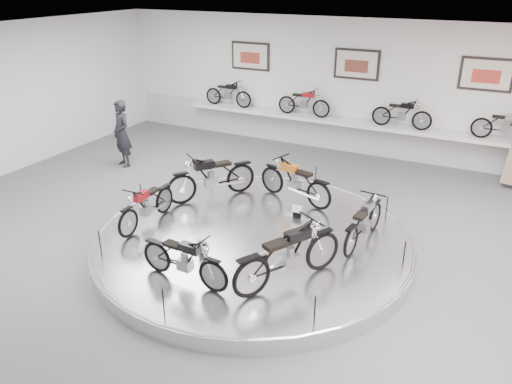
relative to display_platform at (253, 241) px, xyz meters
The scene contains 21 objects.
floor 0.34m from the display_platform, 90.00° to the right, with size 16.00×16.00×0.00m, color #555557.
ceiling 3.86m from the display_platform, 90.00° to the right, with size 16.00×16.00×0.00m, color white.
wall_back 6.95m from the display_platform, 90.00° to the left, with size 16.00×16.00×0.00m, color silver.
dado_band 6.69m from the display_platform, 90.00° to the left, with size 15.68×0.04×1.10m, color #BCBCBA.
display_platform is the anchor object (origin of this frame).
platform_rim 0.12m from the display_platform, ahead, with size 6.40×6.40×0.10m, color #B2B2BA.
shelf 6.46m from the display_platform, 90.00° to the left, with size 11.00×0.55×0.10m, color silver.
poster_left 7.94m from the display_platform, 117.72° to the left, with size 1.35×0.06×0.88m, color beige.
poster_center 7.13m from the display_platform, 90.00° to the left, with size 1.35×0.06×0.88m, color beige.
poster_right 7.94m from the display_platform, 62.28° to the left, with size 1.35×0.06×0.88m, color beige.
shelf_bike_a 7.76m from the display_platform, 123.27° to the left, with size 1.22×0.42×0.73m, color black, non-canonical shape.
shelf_bike_b 6.69m from the display_platform, 103.19° to the left, with size 1.22×0.42×0.73m, color maroon, non-canonical shape.
shelf_bike_c 6.69m from the display_platform, 76.81° to the left, with size 1.22×0.42×0.73m, color black, non-canonical shape.
shelf_bike_d 7.76m from the display_platform, 56.73° to the left, with size 1.22×0.42×0.73m, color #9E9EA2, non-canonical shape.
bike_a 2.25m from the display_platform, 18.36° to the left, with size 1.56×0.55×0.92m, color #9E9EA2, non-canonical shape.
bike_b 2.00m from the display_platform, 86.64° to the left, with size 1.70×0.60×1.00m, color #C15F17, non-canonical shape.
bike_c 2.16m from the display_platform, 145.12° to the left, with size 1.86×0.66×1.09m, color black, non-canonical shape.
bike_d 2.34m from the display_platform, 164.97° to the right, with size 1.54×0.54×0.90m, color maroon, non-canonical shape.
bike_e 2.11m from the display_platform, 98.00° to the right, with size 1.51×0.53×0.89m, color black, non-canonical shape.
bike_f 1.93m from the display_platform, 43.63° to the right, with size 1.88×0.66×1.10m, color black, non-canonical shape.
visitor 6.13m from the display_platform, 155.07° to the left, with size 0.70×0.46×1.91m, color black.
Camera 1 is at (4.05, -7.60, 5.15)m, focal length 35.00 mm.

